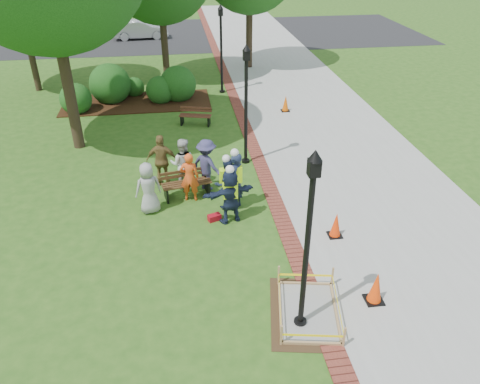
{
  "coord_description": "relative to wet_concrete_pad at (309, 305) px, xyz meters",
  "views": [
    {
      "loc": [
        -1.12,
        -10.19,
        7.79
      ],
      "look_at": [
        0.5,
        1.2,
        1.0
      ],
      "focal_mm": 35.0,
      "sensor_mm": 36.0,
      "label": 1
    }
  ],
  "objects": [
    {
      "name": "bench_near",
      "position": [
        -2.49,
        5.57,
        0.04
      ],
      "size": [
        1.64,
        0.82,
        0.85
      ],
      "color": "#4D311A",
      "rests_on": "ground"
    },
    {
      "name": "toolbox",
      "position": [
        -1.75,
        4.06,
        -0.14
      ],
      "size": [
        0.43,
        0.33,
        0.19
      ],
      "primitive_type": "cube",
      "rotation": [
        0.0,
        0.0,
        0.35
      ],
      "color": "maroon",
      "rests_on": "ground"
    },
    {
      "name": "shrub_e",
      "position": [
        -4.66,
        15.87,
        -0.23
      ],
      "size": [
        0.98,
        0.98,
        0.98
      ],
      "primitive_type": "sphere",
      "color": "#164012",
      "rests_on": "ground"
    },
    {
      "name": "hivis_worker_a",
      "position": [
        -1.29,
        3.97,
        0.68
      ],
      "size": [
        0.61,
        0.47,
        1.84
      ],
      "color": "#182440",
      "rests_on": "ground"
    },
    {
      "name": "casual_person_b",
      "position": [
        -2.39,
        5.34,
        0.58
      ],
      "size": [
        0.56,
        0.4,
        1.63
      ],
      "color": "#EE511C",
      "rests_on": "ground"
    },
    {
      "name": "parking_lot",
      "position": [
        -1.51,
        29.71,
        -0.23
      ],
      "size": [
        36.0,
        12.0,
        0.01
      ],
      "primitive_type": "cube",
      "color": "black",
      "rests_on": "ground"
    },
    {
      "name": "cone_front",
      "position": [
        1.63,
        0.15,
        0.17
      ],
      "size": [
        0.42,
        0.42,
        0.84
      ],
      "color": "black",
      "rests_on": "ground"
    },
    {
      "name": "hivis_worker_c",
      "position": [
        -1.29,
        4.78,
        0.65
      ],
      "size": [
        0.6,
        0.49,
        1.77
      ],
      "color": "#1D204B",
      "rests_on": "ground"
    },
    {
      "name": "casual_person_a",
      "position": [
        -3.64,
        4.83,
        0.58
      ],
      "size": [
        0.6,
        0.47,
        1.63
      ],
      "color": "#979797",
      "rests_on": "ground"
    },
    {
      "name": "shrub_c",
      "position": [
        -3.35,
        14.71,
        -0.23
      ],
      "size": [
        1.37,
        1.37,
        1.37
      ],
      "primitive_type": "sphere",
      "color": "#164012",
      "rests_on": "ground"
    },
    {
      "name": "lamp_near",
      "position": [
        -0.26,
        -0.29,
        2.25
      ],
      "size": [
        0.28,
        0.28,
        4.26
      ],
      "color": "black",
      "rests_on": "ground"
    },
    {
      "name": "casual_person_c",
      "position": [
        -2.56,
        6.18,
        0.63
      ],
      "size": [
        0.6,
        0.44,
        1.73
      ],
      "color": "silver",
      "rests_on": "ground"
    },
    {
      "name": "shrub_b",
      "position": [
        -5.73,
        15.17,
        -0.23
      ],
      "size": [
        1.97,
        1.97,
        1.97
      ],
      "primitive_type": "sphere",
      "color": "#164012",
      "rests_on": "ground"
    },
    {
      "name": "parked_car_b",
      "position": [
        -4.85,
        28.69,
        -0.23
      ],
      "size": [
        2.19,
        4.45,
        1.41
      ],
      "primitive_type": "imported",
      "rotation": [
        0.0,
        0.0,
        1.64
      ],
      "color": "#B5B6BB",
      "rests_on": "ground"
    },
    {
      "name": "shrub_a",
      "position": [
        -7.16,
        13.88,
        -0.23
      ],
      "size": [
        1.44,
        1.44,
        1.44
      ],
      "primitive_type": "sphere",
      "color": "#164012",
      "rests_on": "ground"
    },
    {
      "name": "brick_edging",
      "position": [
        0.24,
        12.71,
        -0.22
      ],
      "size": [
        0.5,
        60.0,
        0.03
      ],
      "primitive_type": "cube",
      "color": "maroon",
      "rests_on": "ground"
    },
    {
      "name": "bench_far",
      "position": [
        -1.86,
        11.56,
        0.0
      ],
      "size": [
        1.43,
        0.79,
        0.74
      ],
      "color": "brown",
      "rests_on": "ground"
    },
    {
      "name": "lamp_mid",
      "position": [
        -0.26,
        7.71,
        2.25
      ],
      "size": [
        0.28,
        0.28,
        4.26
      ],
      "color": "black",
      "rests_on": "ground"
    },
    {
      "name": "casual_person_e",
      "position": [
        -1.8,
        5.97,
        0.64
      ],
      "size": [
        0.65,
        0.64,
        1.74
      ],
      "color": "#37355D",
      "rests_on": "ground"
    },
    {
      "name": "mulch_bed",
      "position": [
        -4.51,
        14.71,
        -0.21
      ],
      "size": [
        7.0,
        3.0,
        0.05
      ],
      "primitive_type": "cube",
      "color": "#381E0F",
      "rests_on": "ground"
    },
    {
      "name": "cone_far",
      "position": [
        2.34,
        12.59,
        0.13
      ],
      "size": [
        0.38,
        0.38,
        0.75
      ],
      "color": "black",
      "rests_on": "ground"
    },
    {
      "name": "sidewalk",
      "position": [
        3.49,
        12.71,
        -0.22
      ],
      "size": [
        6.0,
        60.0,
        0.02
      ],
      "primitive_type": "cube",
      "color": "#9E9E99",
      "rests_on": "ground"
    },
    {
      "name": "shrub_d",
      "position": [
        -2.49,
        14.98,
        -0.23
      ],
      "size": [
        1.77,
        1.77,
        1.77
      ],
      "primitive_type": "sphere",
      "color": "#164012",
      "rests_on": "ground"
    },
    {
      "name": "casual_person_d",
      "position": [
        -3.23,
        6.46,
        0.66
      ],
      "size": [
        0.62,
        0.45,
        1.78
      ],
      "color": "brown",
      "rests_on": "ground"
    },
    {
      "name": "parked_car_a",
      "position": [
        -10.59,
        27.9,
        -0.23
      ],
      "size": [
        3.3,
        5.28,
        1.6
      ],
      "primitive_type": "imported",
      "rotation": [
        0.0,
        0.0,
        1.83
      ],
      "color": "#272629",
      "rests_on": "ground"
    },
    {
      "name": "wet_concrete_pad",
      "position": [
        0.0,
        0.0,
        0.0
      ],
      "size": [
        2.09,
        2.57,
        0.55
      ],
      "color": "#47331E",
      "rests_on": "ground"
    },
    {
      "name": "lamp_far",
      "position": [
        -0.26,
        15.71,
        2.25
      ],
      "size": [
        0.28,
        0.28,
        4.26
      ],
      "color": "black",
      "rests_on": "ground"
    },
    {
      "name": "cone_back",
      "position": [
        1.53,
        2.78,
        0.13
      ],
      "size": [
        0.39,
        0.39,
        0.76
      ],
      "color": "black",
      "rests_on": "ground"
    },
    {
      "name": "hivis_worker_b",
      "position": [
        -1.06,
        4.67,
        0.76
      ],
      "size": [
        0.68,
        0.7,
        2.01
      ],
      "color": "#18223E",
      "rests_on": "ground"
    },
    {
      "name": "ground",
      "position": [
        -1.51,
        2.71,
        -0.23
      ],
      "size": [
        100.0,
        100.0,
        0.0
      ],
      "primitive_type": "plane",
      "color": "#285116",
      "rests_on": "ground"
    }
  ]
}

